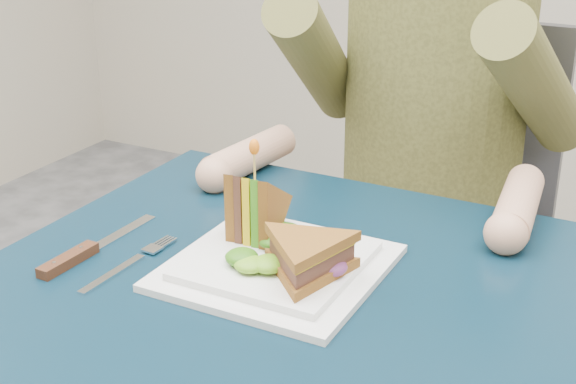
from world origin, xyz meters
The scene contains 12 objects.
table centered at (0.00, 0.00, 0.65)m, with size 0.75×0.75×0.73m.
chair centered at (0.00, 0.72, 0.54)m, with size 0.42×0.40×0.93m.
diner centered at (0.00, 0.61, 0.91)m, with size 0.54×0.59×0.74m.
plate centered at (-0.01, 0.04, 0.74)m, with size 0.26×0.26×0.02m.
sandwich_flat centered at (0.04, 0.01, 0.78)m, with size 0.20×0.20×0.05m.
sandwich_upright centered at (-0.07, 0.08, 0.78)m, with size 0.09×0.14×0.14m.
fork centered at (-0.19, -0.04, 0.73)m, with size 0.02×0.18×0.01m.
knife centered at (-0.26, -0.05, 0.74)m, with size 0.02×0.22×0.02m.
toothpick centered at (-0.07, 0.08, 0.85)m, with size 0.00×0.00×0.06m, color tan.
toothpick_frill centered at (-0.07, 0.08, 0.88)m, with size 0.01×0.01×0.02m, color orange.
lettuce_spill centered at (-0.01, 0.05, 0.76)m, with size 0.15×0.13×0.02m, color #337A14, non-canonical shape.
onion_ring centered at (0.00, 0.04, 0.77)m, with size 0.04×0.04×0.01m, color #9E4C7A.
Camera 1 is at (0.42, -0.76, 1.22)m, focal length 50.00 mm.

